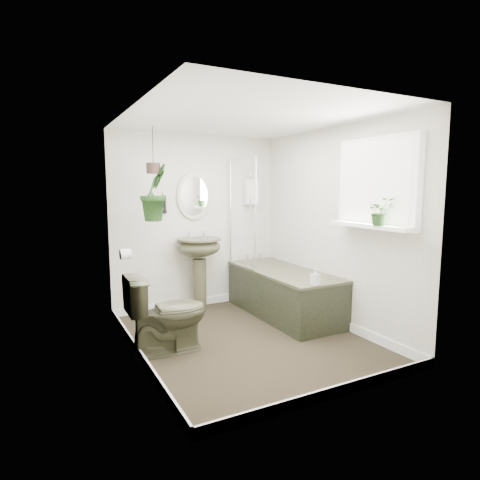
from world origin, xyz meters
name	(u,v)px	position (x,y,z in m)	size (l,w,h in m)	color
floor	(246,340)	(0.00, 0.00, -0.01)	(2.30, 2.80, 0.02)	black
ceiling	(247,117)	(0.00, 0.00, 2.31)	(2.30, 2.80, 0.02)	white
wall_back	(197,222)	(0.00, 1.41, 1.15)	(2.30, 0.02, 2.30)	#EEE6CE
wall_front	(339,251)	(0.00, -1.41, 1.15)	(2.30, 0.02, 2.30)	#EEE6CE
wall_left	(134,239)	(-1.16, 0.00, 1.15)	(0.02, 2.80, 2.30)	#EEE6CE
wall_right	(334,227)	(1.16, 0.00, 1.15)	(0.02, 2.80, 2.30)	#EEE6CE
skirting	(246,334)	(0.00, 0.00, 0.05)	(2.30, 2.80, 0.10)	white
bathtub	(283,293)	(0.80, 0.50, 0.29)	(0.72, 1.72, 0.58)	#40402B
bath_screen	(242,213)	(0.47, 0.99, 1.28)	(0.04, 0.72, 1.40)	silver
shower_box	(251,192)	(0.80, 1.34, 1.55)	(0.20, 0.10, 0.35)	white
oval_mirror	(194,196)	(-0.05, 1.37, 1.50)	(0.46, 0.03, 0.62)	beige
wall_sconce	(165,204)	(-0.45, 1.36, 1.40)	(0.04, 0.04, 0.22)	black
toilet_roll_holder	(125,254)	(-1.10, 0.70, 0.90)	(0.11, 0.11, 0.11)	white
window_recess	(377,183)	(1.09, -0.70, 1.65)	(0.08, 1.00, 0.90)	white
window_sill	(370,226)	(1.02, -0.70, 1.23)	(0.18, 1.00, 0.04)	white
window_blinds	(374,183)	(1.04, -0.70, 1.65)	(0.01, 0.86, 0.76)	white
toilet	(167,313)	(-0.85, 0.06, 0.39)	(0.44, 0.77, 0.79)	#40402B
pedestal_sink	(200,274)	(-0.05, 1.21, 0.48)	(0.56, 0.48, 0.96)	#40402B
sill_plant	(380,211)	(0.97, -0.87, 1.38)	(0.24, 0.21, 0.27)	black
hanging_plant	(154,192)	(-0.70, 0.95, 1.56)	(0.36, 0.29, 0.66)	black
soap_bottle	(315,277)	(0.67, -0.29, 0.67)	(0.08, 0.08, 0.17)	black
hanging_pot	(153,168)	(-0.70, 0.95, 1.83)	(0.16, 0.16, 0.12)	#2E211B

